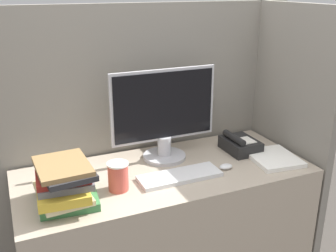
# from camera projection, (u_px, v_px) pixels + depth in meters

# --- Properties ---
(cubicle_panel_rear) EXTENTS (1.85, 0.04, 1.54)m
(cubicle_panel_rear) POSITION_uv_depth(u_px,v_px,m) (142.00, 143.00, 2.24)
(cubicle_panel_rear) COLOR gray
(cubicle_panel_rear) RESTS_ON ground_plane
(cubicle_panel_right) EXTENTS (0.04, 0.68, 1.54)m
(cubicle_panel_right) POSITION_uv_depth(u_px,v_px,m) (285.00, 142.00, 2.25)
(cubicle_panel_right) COLOR gray
(cubicle_panel_right) RESTS_ON ground_plane
(desk) EXTENTS (1.45, 0.62, 0.75)m
(desk) POSITION_uv_depth(u_px,v_px,m) (166.00, 235.00, 2.08)
(desk) COLOR tan
(desk) RESTS_ON ground_plane
(monitor) EXTENTS (0.56, 0.23, 0.48)m
(monitor) POSITION_uv_depth(u_px,v_px,m) (164.00, 117.00, 2.01)
(monitor) COLOR #B7B7BC
(monitor) RESTS_ON desk
(keyboard) EXTENTS (0.40, 0.14, 0.02)m
(keyboard) POSITION_uv_depth(u_px,v_px,m) (180.00, 176.00, 1.87)
(keyboard) COLOR silver
(keyboard) RESTS_ON desk
(mouse) EXTENTS (0.07, 0.05, 0.03)m
(mouse) POSITION_uv_depth(u_px,v_px,m) (226.00, 167.00, 1.96)
(mouse) COLOR silver
(mouse) RESTS_ON desk
(coffee_cup) EXTENTS (0.10, 0.10, 0.13)m
(coffee_cup) POSITION_uv_depth(u_px,v_px,m) (118.00, 176.00, 1.75)
(coffee_cup) COLOR #BF4C3F
(coffee_cup) RESTS_ON desk
(book_stack) EXTENTS (0.26, 0.32, 0.19)m
(book_stack) POSITION_uv_depth(u_px,v_px,m) (64.00, 183.00, 1.63)
(book_stack) COLOR #38723F
(book_stack) RESTS_ON desk
(desk_telephone) EXTENTS (0.16, 0.21, 0.10)m
(desk_telephone) POSITION_uv_depth(u_px,v_px,m) (240.00, 145.00, 2.16)
(desk_telephone) COLOR black
(desk_telephone) RESTS_ON desk
(paper_pile) EXTENTS (0.26, 0.29, 0.02)m
(paper_pile) POSITION_uv_depth(u_px,v_px,m) (274.00, 158.00, 2.06)
(paper_pile) COLOR white
(paper_pile) RESTS_ON desk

